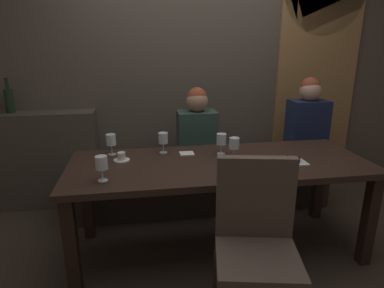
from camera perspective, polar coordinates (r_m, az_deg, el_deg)
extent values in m
plane|color=#382D26|center=(2.79, 4.43, -17.44)|extent=(9.00, 9.00, 0.00)
cube|color=brown|center=(3.50, 0.15, 15.73)|extent=(6.00, 0.12, 3.00)
cube|color=olive|center=(3.93, 20.37, 8.23)|extent=(0.90, 0.05, 2.10)
cube|color=#494138|center=(3.59, -24.60, -2.49)|extent=(1.10, 0.28, 0.95)
cube|color=black|center=(2.29, -20.09, -16.53)|extent=(0.08, 0.08, 0.69)
cube|color=black|center=(2.76, 28.23, -11.62)|extent=(0.08, 0.08, 0.69)
cube|color=black|center=(2.89, -17.66, -8.97)|extent=(0.08, 0.08, 0.69)
cube|color=black|center=(3.28, 20.97, -6.22)|extent=(0.08, 0.08, 0.69)
cube|color=#302119|center=(2.46, 4.80, -3.49)|extent=(2.20, 0.84, 0.04)
cube|color=#312A23|center=(3.30, 1.63, -8.15)|extent=(2.50, 0.40, 0.35)
cube|color=#473D33|center=(3.21, 1.66, -4.51)|extent=(2.50, 0.44, 0.10)
cylinder|color=#302119|center=(2.15, 4.14, -22.44)|extent=(0.04, 0.04, 0.42)
cylinder|color=#302119|center=(2.25, 13.75, -20.97)|extent=(0.04, 0.04, 0.42)
cube|color=brown|center=(1.91, 11.20, -19.12)|extent=(0.52, 0.52, 0.08)
cube|color=brown|center=(1.93, 10.86, -9.01)|extent=(0.44, 0.15, 0.48)
cube|color=#2D473D|center=(3.11, 0.86, 0.88)|extent=(0.36, 0.24, 0.53)
sphere|color=tan|center=(3.03, 0.89, 7.37)|extent=(0.20, 0.20, 0.20)
sphere|color=brown|center=(3.03, 0.86, 8.05)|extent=(0.18, 0.18, 0.18)
cube|color=#192342|center=(3.44, 19.14, 2.16)|extent=(0.36, 0.24, 0.60)
sphere|color=tan|center=(3.37, 19.79, 8.65)|extent=(0.20, 0.20, 0.20)
sphere|color=brown|center=(3.37, 19.77, 9.26)|extent=(0.18, 0.18, 0.18)
cylinder|color=black|center=(3.53, -28.99, 6.48)|extent=(0.08, 0.08, 0.22)
cylinder|color=black|center=(3.52, -29.35, 8.96)|extent=(0.03, 0.03, 0.09)
cylinder|color=black|center=(3.51, -29.47, 9.81)|extent=(0.03, 0.03, 0.02)
cylinder|color=silver|center=(2.52, 7.19, -2.47)|extent=(0.06, 0.06, 0.00)
cylinder|color=silver|center=(2.51, 7.23, -1.61)|extent=(0.01, 0.01, 0.07)
cylinder|color=silver|center=(2.48, 7.29, 0.14)|extent=(0.08, 0.08, 0.08)
cylinder|color=maroon|center=(2.49, 7.27, -0.37)|extent=(0.07, 0.07, 0.03)
cylinder|color=silver|center=(2.62, 5.02, -1.65)|extent=(0.06, 0.06, 0.00)
cylinder|color=silver|center=(2.60, 5.04, -0.83)|extent=(0.01, 0.01, 0.07)
cylinder|color=silver|center=(2.58, 5.09, 0.86)|extent=(0.08, 0.08, 0.08)
cylinder|color=silver|center=(2.18, -15.14, -6.09)|extent=(0.06, 0.06, 0.00)
cylinder|color=silver|center=(2.16, -15.22, -5.13)|extent=(0.01, 0.01, 0.07)
cylinder|color=silver|center=(2.14, -15.38, -3.13)|extent=(0.08, 0.08, 0.08)
cylinder|color=maroon|center=(2.14, -15.33, -3.70)|extent=(0.07, 0.07, 0.03)
cylinder|color=silver|center=(2.66, -13.65, -1.73)|extent=(0.06, 0.06, 0.00)
cylinder|color=silver|center=(2.65, -13.70, -0.92)|extent=(0.01, 0.01, 0.07)
cylinder|color=silver|center=(2.63, -13.82, 0.74)|extent=(0.08, 0.08, 0.08)
cylinder|color=silver|center=(2.64, -4.95, -1.46)|extent=(0.06, 0.06, 0.00)
cylinder|color=silver|center=(2.63, -4.97, -0.64)|extent=(0.01, 0.01, 0.07)
cylinder|color=silver|center=(2.61, -5.02, 1.03)|extent=(0.08, 0.08, 0.08)
cylinder|color=gold|center=(2.61, -5.00, 0.45)|extent=(0.07, 0.07, 0.02)
cylinder|color=white|center=(2.51, -12.05, -2.73)|extent=(0.12, 0.12, 0.01)
cylinder|color=white|center=(2.50, -12.10, -2.04)|extent=(0.06, 0.06, 0.06)
cylinder|color=brown|center=(2.49, -12.13, -1.52)|extent=(0.05, 0.05, 0.01)
cube|color=white|center=(2.53, 16.86, -2.91)|extent=(0.19, 0.19, 0.01)
cube|color=#381E14|center=(2.53, 17.11, -2.37)|extent=(0.08, 0.06, 0.04)
cube|color=silver|center=(2.48, 13.89, -3.15)|extent=(0.03, 0.17, 0.01)
cube|color=silver|center=(2.60, -0.91, -1.65)|extent=(0.11, 0.10, 0.01)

